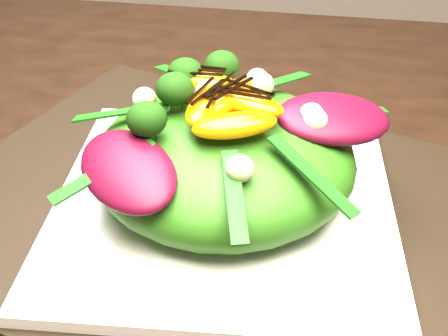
% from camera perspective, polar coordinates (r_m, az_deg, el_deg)
% --- Properties ---
extents(dining_table, '(1.60, 0.90, 0.75)m').
position_cam_1_polar(dining_table, '(0.55, -12.87, -3.58)').
color(dining_table, black).
rests_on(dining_table, floor).
extents(placemat, '(0.57, 0.50, 0.00)m').
position_cam_1_polar(placemat, '(0.50, -0.00, -4.05)').
color(placemat, black).
rests_on(placemat, dining_table).
extents(plate_base, '(0.30, 0.30, 0.01)m').
position_cam_1_polar(plate_base, '(0.50, 0.00, -3.41)').
color(plate_base, white).
rests_on(plate_base, placemat).
extents(salad_bowl, '(0.22, 0.22, 0.02)m').
position_cam_1_polar(salad_bowl, '(0.49, 0.00, -2.20)').
color(salad_bowl, silver).
rests_on(salad_bowl, plate_base).
extents(lettuce_mound, '(0.25, 0.25, 0.08)m').
position_cam_1_polar(lettuce_mound, '(0.47, -0.00, 1.06)').
color(lettuce_mound, '#295E11').
rests_on(lettuce_mound, salad_bowl).
extents(radicchio_leaf, '(0.11, 0.09, 0.02)m').
position_cam_1_polar(radicchio_leaf, '(0.46, 10.38, 4.67)').
color(radicchio_leaf, '#3F0617').
rests_on(radicchio_leaf, lettuce_mound).
extents(orange_segment, '(0.06, 0.05, 0.02)m').
position_cam_1_polar(orange_segment, '(0.46, 0.63, 6.77)').
color(orange_segment, orange).
rests_on(orange_segment, lettuce_mound).
extents(broccoli_floret, '(0.05, 0.05, 0.04)m').
position_cam_1_polar(broccoli_floret, '(0.48, -6.64, 8.63)').
color(broccoli_floret, black).
rests_on(broccoli_floret, lettuce_mound).
extents(macadamia_nut, '(0.02, 0.02, 0.02)m').
position_cam_1_polar(macadamia_nut, '(0.40, 4.90, 0.76)').
color(macadamia_nut, '#C3B889').
rests_on(macadamia_nut, lettuce_mound).
extents(balsamic_drizzle, '(0.04, 0.03, 0.00)m').
position_cam_1_polar(balsamic_drizzle, '(0.45, 0.63, 7.74)').
color(balsamic_drizzle, black).
rests_on(balsamic_drizzle, orange_segment).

